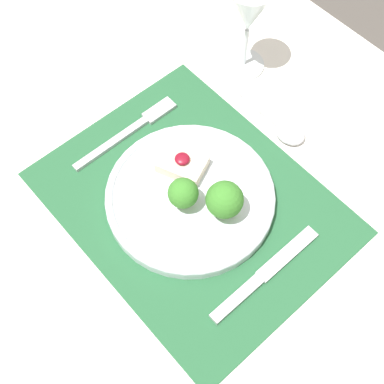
{
  "coord_description": "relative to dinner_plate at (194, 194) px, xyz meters",
  "views": [
    {
      "loc": [
        0.28,
        -0.25,
        1.45
      ],
      "look_at": [
        -0.01,
        0.0,
        0.77
      ],
      "focal_mm": 50.0,
      "sensor_mm": 36.0,
      "label": 1
    }
  ],
  "objects": [
    {
      "name": "dining_table",
      "position": [
        0.0,
        -0.0,
        -0.13
      ],
      "size": [
        1.16,
        0.92,
        0.74
      ],
      "color": "white",
      "rests_on": "ground_plane"
    },
    {
      "name": "spoon",
      "position": [
        -0.01,
        0.2,
        -0.01
      ],
      "size": [
        0.18,
        0.04,
        0.02
      ],
      "rotation": [
        0.0,
        0.0,
        -0.04
      ],
      "color": "#B2B2B7",
      "rests_on": "dining_table"
    },
    {
      "name": "wine_glass_far",
      "position": [
        -0.14,
        0.24,
        0.09
      ],
      "size": [
        0.07,
        0.07,
        0.16
      ],
      "color": "white",
      "rests_on": "dining_table"
    },
    {
      "name": "dinner_plate",
      "position": [
        0.0,
        0.0,
        0.0
      ],
      "size": [
        0.25,
        0.25,
        0.08
      ],
      "color": "silver",
      "rests_on": "placemat"
    },
    {
      "name": "fork",
      "position": [
        -0.16,
        0.01,
        -0.01
      ],
      "size": [
        0.02,
        0.2,
        0.01
      ],
      "rotation": [
        0.0,
        0.0,
        0.01
      ],
      "color": "#B2B2B7",
      "rests_on": "placemat"
    },
    {
      "name": "knife",
      "position": [
        0.16,
        -0.02,
        -0.01
      ],
      "size": [
        0.02,
        0.2,
        0.01
      ],
      "rotation": [
        0.0,
        0.0,
        0.02
      ],
      "color": "#B2B2B7",
      "rests_on": "placemat"
    },
    {
      "name": "ground_plane",
      "position": [
        0.0,
        -0.0,
        -0.76
      ],
      "size": [
        8.0,
        8.0,
        0.0
      ],
      "primitive_type": "plane",
      "color": "#4C4742"
    },
    {
      "name": "placemat",
      "position": [
        0.0,
        -0.0,
        -0.02
      ],
      "size": [
        0.43,
        0.34,
        0.0
      ],
      "primitive_type": "cube",
      "color": "#235633",
      "rests_on": "dining_table"
    }
  ]
}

